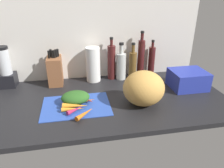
% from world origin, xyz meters
% --- Properties ---
extents(ground_plane, '(1.70, 0.80, 0.03)m').
position_xyz_m(ground_plane, '(0.00, 0.00, -0.01)').
color(ground_plane, black).
extents(wall_back, '(1.70, 0.03, 0.60)m').
position_xyz_m(wall_back, '(0.00, 0.39, 0.30)').
color(wall_back, silver).
rests_on(wall_back, ground_plane).
extents(cutting_board, '(0.41, 0.30, 0.01)m').
position_xyz_m(cutting_board, '(-0.15, -0.08, 0.00)').
color(cutting_board, '#2D51B7').
rests_on(cutting_board, ground_plane).
extents(carrot_0, '(0.14, 0.05, 0.03)m').
position_xyz_m(carrot_0, '(-0.09, -0.07, 0.02)').
color(carrot_0, orange).
rests_on(carrot_0, cutting_board).
extents(carrot_1, '(0.13, 0.03, 0.03)m').
position_xyz_m(carrot_1, '(-0.17, -0.15, 0.02)').
color(carrot_1, orange).
rests_on(carrot_1, cutting_board).
extents(carrot_2, '(0.12, 0.12, 0.03)m').
position_xyz_m(carrot_2, '(-0.10, -0.21, 0.02)').
color(carrot_2, orange).
rests_on(carrot_2, cutting_board).
extents(carrot_3, '(0.12, 0.09, 0.02)m').
position_xyz_m(carrot_3, '(-0.14, -0.03, 0.02)').
color(carrot_3, red).
rests_on(carrot_3, cutting_board).
extents(carrot_4, '(0.13, 0.14, 0.03)m').
position_xyz_m(carrot_4, '(-0.10, -0.03, 0.02)').
color(carrot_4, red).
rests_on(carrot_4, cutting_board).
extents(carrot_5, '(0.15, 0.06, 0.04)m').
position_xyz_m(carrot_5, '(-0.15, -0.12, 0.03)').
color(carrot_5, orange).
rests_on(carrot_5, cutting_board).
extents(carrot_6, '(0.11, 0.08, 0.03)m').
position_xyz_m(carrot_6, '(-0.15, -0.16, 0.02)').
color(carrot_6, '#B2264C').
rests_on(carrot_6, cutting_board).
extents(carrot_greens_pile, '(0.18, 0.13, 0.07)m').
position_xyz_m(carrot_greens_pile, '(-0.15, -0.05, 0.05)').
color(carrot_greens_pile, '#2D6023').
rests_on(carrot_greens_pile, cutting_board).
extents(winter_squash, '(0.25, 0.24, 0.22)m').
position_xyz_m(winter_squash, '(0.26, -0.13, 0.11)').
color(winter_squash, gold).
rests_on(winter_squash, ground_plane).
extents(knife_block, '(0.10, 0.17, 0.26)m').
position_xyz_m(knife_block, '(-0.28, 0.29, 0.11)').
color(knife_block, brown).
rests_on(knife_block, ground_plane).
extents(blender_appliance, '(0.11, 0.11, 0.30)m').
position_xyz_m(blender_appliance, '(-0.62, 0.30, 0.13)').
color(blender_appliance, black).
rests_on(blender_appliance, ground_plane).
extents(paper_towel_roll, '(0.11, 0.11, 0.26)m').
position_xyz_m(paper_towel_roll, '(0.00, 0.30, 0.13)').
color(paper_towel_roll, white).
rests_on(paper_towel_roll, ground_plane).
extents(bottle_0, '(0.06, 0.06, 0.33)m').
position_xyz_m(bottle_0, '(0.15, 0.31, 0.14)').
color(bottle_0, '#471919').
rests_on(bottle_0, ground_plane).
extents(bottle_1, '(0.08, 0.08, 0.29)m').
position_xyz_m(bottle_1, '(0.22, 0.29, 0.11)').
color(bottle_1, silver).
rests_on(bottle_1, ground_plane).
extents(bottle_2, '(0.06, 0.06, 0.29)m').
position_xyz_m(bottle_2, '(0.31, 0.27, 0.12)').
color(bottle_2, brown).
rests_on(bottle_2, ground_plane).
extents(bottle_3, '(0.05, 0.05, 0.37)m').
position_xyz_m(bottle_3, '(0.38, 0.31, 0.16)').
color(bottle_3, '#471919').
rests_on(bottle_3, ground_plane).
extents(bottle_4, '(0.05, 0.05, 0.29)m').
position_xyz_m(bottle_4, '(0.48, 0.32, 0.12)').
color(bottle_4, '#471919').
rests_on(bottle_4, ground_plane).
extents(dish_rack, '(0.24, 0.21, 0.13)m').
position_xyz_m(dish_rack, '(0.65, 0.04, 0.06)').
color(dish_rack, '#2838AD').
rests_on(dish_rack, ground_plane).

